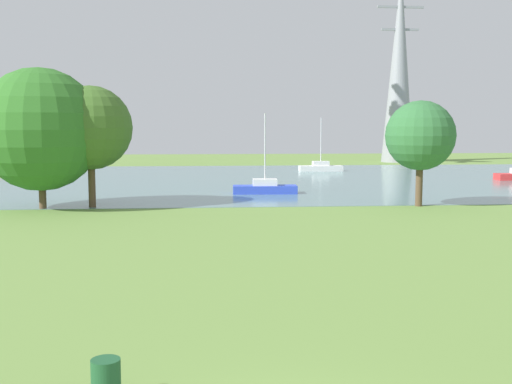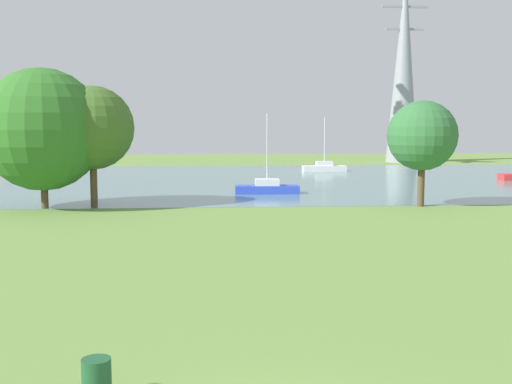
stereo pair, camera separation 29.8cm
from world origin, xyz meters
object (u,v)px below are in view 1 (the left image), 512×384
sailboat_white (321,167)px  tree_east_far (420,136)px  tree_mid_shore (40,130)px  sailboat_blue (265,188)px  electricity_pylon (399,66)px  tree_west_far (90,128)px  litter_bin (106,380)px

sailboat_white → tree_east_far: bearing=-88.7°
tree_mid_shore → sailboat_white: bearing=52.3°
sailboat_white → sailboat_blue: size_ratio=0.99×
tree_mid_shore → electricity_pylon: bearing=51.5°
sailboat_white → tree_west_far: (-19.98, -29.25, 4.53)m
tree_east_far → litter_bin: bearing=-119.5°
tree_east_far → electricity_pylon: bearing=74.4°
sailboat_white → tree_east_far: tree_east_far is taller
sailboat_white → sailboat_blue: bearing=-110.6°
litter_bin → tree_west_far: size_ratio=0.11×
litter_bin → sailboat_white: 59.69m
litter_bin → tree_east_far: size_ratio=0.12×
tree_east_far → tree_west_far: bearing=176.9°
litter_bin → tree_mid_shore: 29.61m
sailboat_white → electricity_pylon: (13.81, 16.53, 12.71)m
tree_west_far → sailboat_blue: bearing=31.0°
litter_bin → tree_mid_shore: size_ratio=0.09×
litter_bin → tree_east_far: 31.81m
sailboat_white → sailboat_blue: sailboat_blue is taller
sailboat_blue → tree_mid_shore: tree_mid_shore is taller
sailboat_blue → sailboat_white: bearing=69.4°
sailboat_blue → tree_mid_shore: size_ratio=0.69×
sailboat_white → tree_mid_shore: tree_mid_shore is taller
sailboat_white → sailboat_blue: (-8.39, -22.30, 0.00)m
sailboat_white → electricity_pylon: bearing=50.1°
tree_mid_shore → tree_west_far: (2.94, 0.44, 0.09)m
tree_mid_shore → sailboat_blue: bearing=27.0°
sailboat_white → tree_west_far: size_ratio=0.78×
tree_mid_shore → electricity_pylon: (36.72, 46.22, 8.28)m
tree_east_far → sailboat_white: bearing=91.3°
tree_west_far → electricity_pylon: size_ratio=0.29×
sailboat_white → tree_east_far: 30.64m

